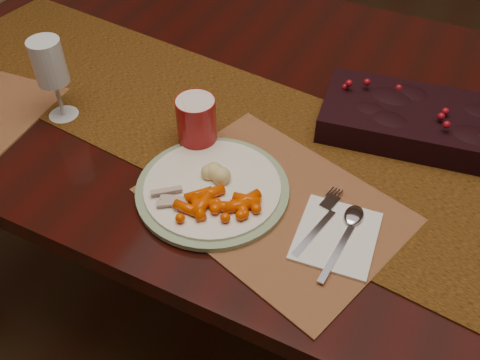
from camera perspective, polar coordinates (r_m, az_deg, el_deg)
The scene contains 14 objects.
floor at distance 1.69m, azimuth 4.42°, elevation -13.14°, with size 5.00×5.00×0.00m, color black.
dining_table at distance 1.38m, azimuth 5.26°, elevation -4.92°, with size 1.80×1.00×0.75m, color black.
table_runner at distance 1.01m, azimuth 6.22°, elevation 2.48°, with size 1.80×0.37×0.00m, color black.
centerpiece at distance 1.09m, azimuth 18.50°, elevation 6.38°, with size 0.36×0.19×0.07m, color black, non-canonical shape.
placemat_main at distance 0.92m, azimuth 3.72°, elevation -2.66°, with size 0.41×0.30×0.00m, color #9C643E.
dinner_plate at distance 0.93m, azimuth -2.96°, elevation -0.90°, with size 0.27×0.27×0.01m, color white.
baby_carrots at distance 0.89m, azimuth -2.08°, elevation -2.44°, with size 0.11×0.09×0.02m, color #D64100, non-canonical shape.
mashed_potatoes at distance 0.94m, azimuth -2.24°, elevation 1.80°, with size 0.07×0.07×0.04m, color beige, non-canonical shape.
turkey_shreds at distance 0.91m, azimuth -7.13°, elevation -1.66°, with size 0.07×0.06×0.01m, color tan, non-canonical shape.
napkin at distance 0.88m, azimuth 10.25°, elevation -5.87°, with size 0.13×0.15×0.01m, color white.
fork at distance 0.89m, azimuth 8.36°, elevation -4.72°, with size 0.02×0.15×0.00m, color #ACACBF, non-canonical shape.
spoon at distance 0.87m, azimuth 10.85°, elevation -6.40°, with size 0.03×0.16×0.00m, color #A2A1BB, non-canonical shape.
red_cup at distance 1.00m, azimuth -4.65°, elevation 6.10°, with size 0.07×0.07×0.10m, color maroon.
wine_glass at distance 1.11m, azimuth -19.23°, elevation 10.00°, with size 0.06×0.06×0.17m, color #ACB9C7, non-canonical shape.
Camera 1 is at (0.28, -0.85, 1.43)m, focal length 40.00 mm.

